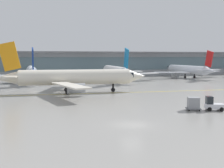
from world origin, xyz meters
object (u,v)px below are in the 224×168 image
object	(u,v)px
gate_airplane_2	(32,72)
baggage_tug	(213,105)
gate_airplane_4	(188,70)
cargo_dolly_lead	(193,103)
gate_airplane_3	(115,71)
taxiing_regional_jet	(74,78)

from	to	relation	value
gate_airplane_2	baggage_tug	xyz separation A→B (m)	(23.72, -55.23, -2.18)
gate_airplane_4	cargo_dolly_lead	bearing A→B (deg)	145.82
gate_airplane_2	gate_airplane_3	world-z (taller)	same
gate_airplane_3	gate_airplane_2	bearing A→B (deg)	87.34
cargo_dolly_lead	gate_airplane_4	bearing A→B (deg)	80.28
gate_airplane_4	taxiing_regional_jet	size ratio (longest dim) A/B	0.89
baggage_tug	gate_airplane_2	bearing A→B (deg)	134.27
cargo_dolly_lead	gate_airplane_2	bearing A→B (deg)	132.30
baggage_tug	gate_airplane_4	bearing A→B (deg)	82.71
gate_airplane_2	gate_airplane_4	bearing A→B (deg)	-87.36
taxiing_regional_jet	gate_airplane_2	bearing A→B (deg)	109.77
gate_airplane_4	cargo_dolly_lead	distance (m)	65.77
taxiing_regional_jet	cargo_dolly_lead	size ratio (longest dim) A/B	13.06
gate_airplane_2	gate_airplane_4	distance (m)	54.76
gate_airplane_2	taxiing_regional_jet	distance (m)	29.67
gate_airplane_2	gate_airplane_3	bearing A→B (deg)	-95.77
cargo_dolly_lead	baggage_tug	bearing A→B (deg)	-0.00
gate_airplane_3	gate_airplane_4	xyz separation A→B (m)	(29.15, 4.98, -0.14)
gate_airplane_4	baggage_tug	world-z (taller)	gate_airplane_4
gate_airplane_2	gate_airplane_3	distance (m)	25.70
taxiing_regional_jet	baggage_tug	size ratio (longest dim) A/B	11.30
gate_airplane_2	taxiing_regional_jet	world-z (taller)	taxiing_regional_jet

